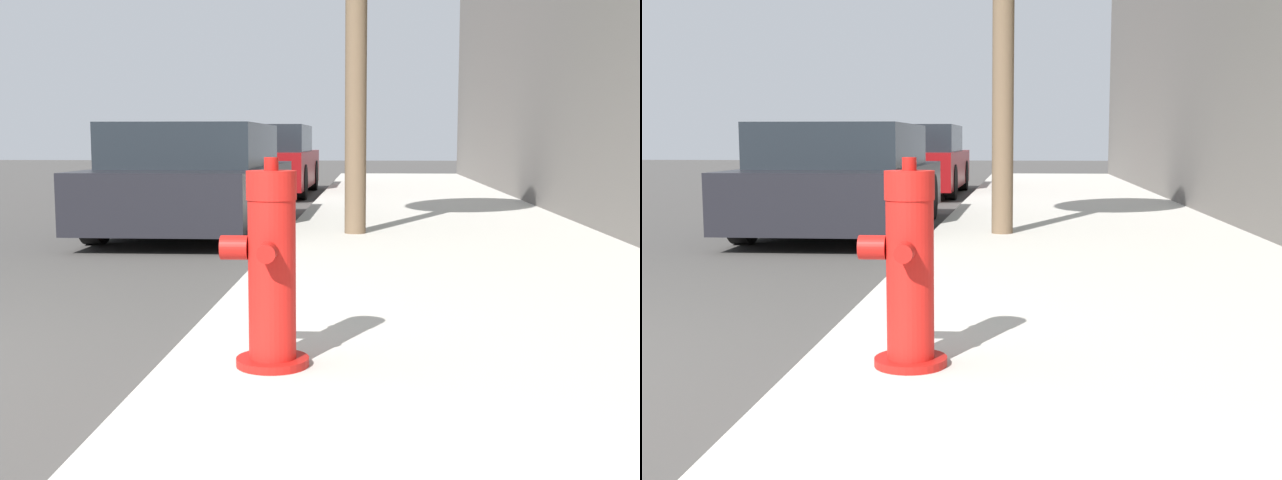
% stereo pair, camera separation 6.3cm
% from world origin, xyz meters
% --- Properties ---
extents(sidewalk_slab, '(3.27, 40.00, 0.15)m').
position_xyz_m(sidewalk_slab, '(3.47, 0.00, 0.07)').
color(sidewalk_slab, '#B7B2A8').
rests_on(sidewalk_slab, ground_plane).
extents(fire_hydrant, '(0.37, 0.39, 0.88)m').
position_xyz_m(fire_hydrant, '(2.32, 0.33, 0.55)').
color(fire_hydrant, '#A91511').
rests_on(fire_hydrant, sidewalk_slab).
extents(parked_car_near, '(1.83, 4.49, 1.28)m').
position_xyz_m(parked_car_near, '(0.64, 6.61, 0.63)').
color(parked_car_near, black).
rests_on(parked_car_near, ground_plane).
extents(parked_car_mid, '(1.70, 4.49, 1.39)m').
position_xyz_m(parked_car_mid, '(0.68, 13.07, 0.67)').
color(parked_car_mid, maroon).
rests_on(parked_car_mid, ground_plane).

